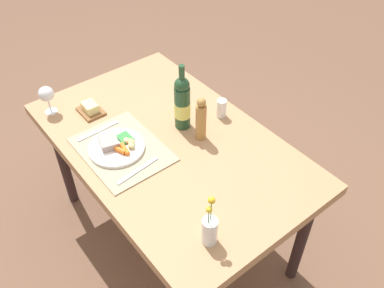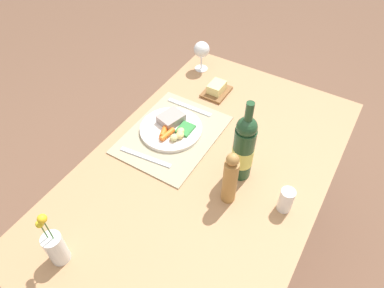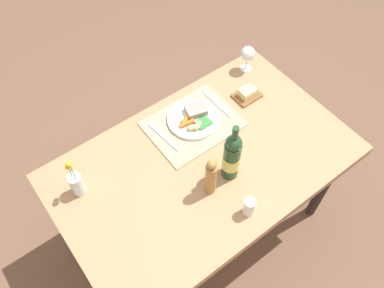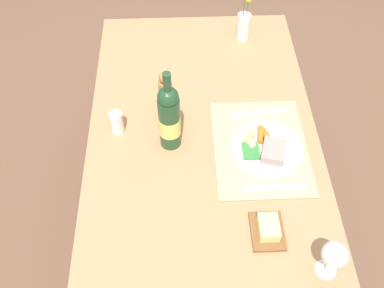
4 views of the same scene
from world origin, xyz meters
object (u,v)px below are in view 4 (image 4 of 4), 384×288
(dining_table, at_px, (202,142))
(dinner_plate, at_px, (266,148))
(wine_glass, at_px, (335,255))
(pepper_mill, at_px, (166,97))
(fork, at_px, (275,187))
(wine_bottle, at_px, (169,118))
(knife, at_px, (260,112))
(butter_dish, at_px, (268,229))
(flower_vase, at_px, (244,25))
(salt_shaker, at_px, (117,123))

(dining_table, distance_m, dinner_plate, 0.25)
(wine_glass, height_order, pepper_mill, pepper_mill)
(fork, relative_size, pepper_mill, 0.95)
(dining_table, relative_size, wine_bottle, 4.06)
(knife, bearing_deg, butter_dish, 168.90)
(dinner_plate, relative_size, flower_vase, 1.08)
(dinner_plate, relative_size, salt_shaker, 2.68)
(knife, bearing_deg, wine_bottle, 103.80)
(fork, relative_size, salt_shaker, 2.25)
(wine_glass, bearing_deg, salt_shaker, 49.25)
(flower_vase, xyz_separation_m, salt_shaker, (-0.50, 0.50, -0.02))
(salt_shaker, xyz_separation_m, pepper_mill, (0.06, -0.17, 0.06))
(knife, bearing_deg, salt_shaker, 90.50)
(butter_dish, xyz_separation_m, flower_vase, (0.91, -0.03, 0.05))
(dining_table, relative_size, flower_vase, 5.81)
(salt_shaker, bearing_deg, wine_glass, -130.75)
(dining_table, bearing_deg, knife, -71.93)
(wine_bottle, bearing_deg, salt_shaker, 72.59)
(wine_glass, xyz_separation_m, salt_shaker, (0.54, 0.62, -0.06))
(salt_shaker, bearing_deg, wine_bottle, -107.41)
(dinner_plate, height_order, wine_glass, wine_glass)
(knife, xyz_separation_m, butter_dish, (-0.47, 0.04, 0.01))
(fork, distance_m, wine_glass, 0.31)
(dining_table, xyz_separation_m, wine_glass, (-0.53, -0.32, 0.17))
(dinner_plate, relative_size, knife, 1.17)
(fork, xyz_separation_m, flower_vase, (0.76, 0.02, 0.06))
(flower_vase, bearing_deg, butter_dish, 178.42)
(dinner_plate, distance_m, wine_bottle, 0.35)
(dinner_plate, bearing_deg, salt_shaker, 77.83)
(dinner_plate, distance_m, fork, 0.15)
(wine_bottle, xyz_separation_m, wine_glass, (-0.48, -0.44, -0.03))
(wine_bottle, bearing_deg, wine_glass, -137.64)
(fork, bearing_deg, pepper_mill, 46.26)
(wine_bottle, relative_size, salt_shaker, 3.54)
(dining_table, relative_size, knife, 6.29)
(dinner_plate, xyz_separation_m, flower_vase, (0.61, 0.01, 0.05))
(salt_shaker, bearing_deg, knife, -83.25)
(flower_vase, relative_size, salt_shaker, 2.47)
(dinner_plate, bearing_deg, butter_dish, 172.92)
(wine_glass, xyz_separation_m, pepper_mill, (0.60, 0.45, 0.00))
(wine_bottle, relative_size, pepper_mill, 1.49)
(flower_vase, bearing_deg, wine_bottle, 150.85)
(knife, relative_size, flower_vase, 0.92)
(dinner_plate, height_order, fork, dinner_plate)
(dining_table, bearing_deg, pepper_mill, 62.26)
(wine_bottle, bearing_deg, butter_dish, -141.03)
(knife, relative_size, salt_shaker, 2.29)
(butter_dish, height_order, pepper_mill, pepper_mill)
(dinner_plate, distance_m, pepper_mill, 0.39)
(wine_glass, distance_m, flower_vase, 1.05)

